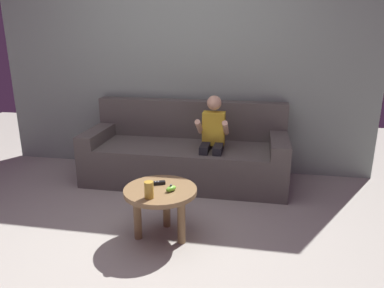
{
  "coord_description": "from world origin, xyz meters",
  "views": [
    {
      "loc": [
        0.85,
        -2.13,
        1.51
      ],
      "look_at": [
        0.3,
        0.86,
        0.58
      ],
      "focal_mm": 33.73,
      "sensor_mm": 36.0,
      "label": 1
    }
  ],
  "objects_px": {
    "coffee_table": "(161,197)",
    "game_remote_black_near_edge": "(156,183)",
    "soda_can": "(149,190)",
    "couch": "(186,154)",
    "person_seated_on_couch": "(213,137)",
    "nunchuk_lime": "(171,189)"
  },
  "relations": [
    {
      "from": "coffee_table",
      "to": "game_remote_black_near_edge",
      "type": "bearing_deg",
      "value": 130.65
    },
    {
      "from": "nunchuk_lime",
      "to": "soda_can",
      "type": "height_order",
      "value": "soda_can"
    },
    {
      "from": "coffee_table",
      "to": "game_remote_black_near_edge",
      "type": "distance_m",
      "value": 0.12
    },
    {
      "from": "couch",
      "to": "game_remote_black_near_edge",
      "type": "height_order",
      "value": "couch"
    },
    {
      "from": "couch",
      "to": "coffee_table",
      "type": "distance_m",
      "value": 1.19
    },
    {
      "from": "person_seated_on_couch",
      "to": "nunchuk_lime",
      "type": "height_order",
      "value": "person_seated_on_couch"
    },
    {
      "from": "nunchuk_lime",
      "to": "soda_can",
      "type": "distance_m",
      "value": 0.19
    },
    {
      "from": "coffee_table",
      "to": "game_remote_black_near_edge",
      "type": "xyz_separation_m",
      "value": [
        -0.05,
        0.06,
        0.09
      ]
    },
    {
      "from": "person_seated_on_couch",
      "to": "coffee_table",
      "type": "xyz_separation_m",
      "value": [
        -0.26,
        -1.01,
        -0.2
      ]
    },
    {
      "from": "coffee_table",
      "to": "couch",
      "type": "bearing_deg",
      "value": 91.96
    },
    {
      "from": "game_remote_black_near_edge",
      "to": "soda_can",
      "type": "relative_size",
      "value": 1.17
    },
    {
      "from": "coffee_table",
      "to": "game_remote_black_near_edge",
      "type": "relative_size",
      "value": 3.85
    },
    {
      "from": "coffee_table",
      "to": "soda_can",
      "type": "distance_m",
      "value": 0.22
    },
    {
      "from": "couch",
      "to": "game_remote_black_near_edge",
      "type": "bearing_deg",
      "value": -90.54
    },
    {
      "from": "game_remote_black_near_edge",
      "to": "nunchuk_lime",
      "type": "xyz_separation_m",
      "value": [
        0.14,
        -0.1,
        0.01
      ]
    },
    {
      "from": "couch",
      "to": "soda_can",
      "type": "distance_m",
      "value": 1.37
    },
    {
      "from": "couch",
      "to": "soda_can",
      "type": "bearing_deg",
      "value": -89.72
    },
    {
      "from": "couch",
      "to": "game_remote_black_near_edge",
      "type": "distance_m",
      "value": 1.13
    },
    {
      "from": "couch",
      "to": "nunchuk_lime",
      "type": "height_order",
      "value": "couch"
    },
    {
      "from": "couch",
      "to": "coffee_table",
      "type": "bearing_deg",
      "value": -88.04
    },
    {
      "from": "person_seated_on_couch",
      "to": "coffee_table",
      "type": "bearing_deg",
      "value": -104.51
    },
    {
      "from": "person_seated_on_couch",
      "to": "coffee_table",
      "type": "height_order",
      "value": "person_seated_on_couch"
    }
  ]
}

